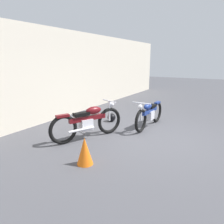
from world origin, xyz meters
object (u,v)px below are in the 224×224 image
Objects in this scene: motorcycle_maroon at (88,122)px; motorcycle_blue at (149,114)px; traffic_cone at (85,151)px; helmet at (111,117)px.

motorcycle_maroon is 2.01m from motorcycle_blue.
motorcycle_blue reaches higher than traffic_cone.
motorcycle_maroon is at bearing 33.21° from traffic_cone.
motorcycle_blue reaches higher than helmet.
traffic_cone is at bearing -1.91° from motorcycle_blue.
motorcycle_blue is at bearing -87.34° from helmet.
motorcycle_maroon is (1.22, 0.80, 0.18)m from traffic_cone.
helmet is at bearing 20.53° from traffic_cone.
motorcycle_maroon is 1.01× the size of motorcycle_blue.
helmet is at bearing -85.07° from motorcycle_blue.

